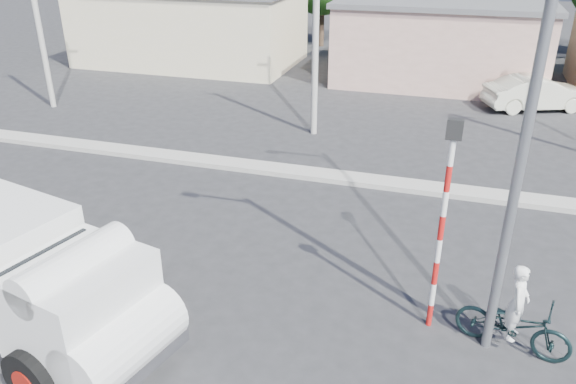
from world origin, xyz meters
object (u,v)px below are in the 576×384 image
(cyclist, at_px, (515,316))
(car_cream, at_px, (537,93))
(bicycle, at_px, (513,325))
(traffic_pole, at_px, (444,211))
(streetlight, at_px, (523,93))
(truck, at_px, (18,276))

(cyclist, distance_m, car_cream, 16.73)
(bicycle, bearing_deg, traffic_pole, 93.01)
(streetlight, bearing_deg, traffic_pole, 162.27)
(car_cream, distance_m, streetlight, 17.36)
(streetlight, bearing_deg, truck, -164.10)
(traffic_pole, bearing_deg, bicycle, -9.81)
(truck, xyz_separation_m, bicycle, (8.95, 2.42, -0.87))
(traffic_pole, bearing_deg, streetlight, -17.73)
(car_cream, relative_size, streetlight, 0.49)
(cyclist, bearing_deg, traffic_pole, 93.01)
(car_cream, relative_size, traffic_pole, 1.02)
(bicycle, bearing_deg, truck, 117.95)
(bicycle, height_order, cyclist, cyclist)
(cyclist, bearing_deg, truck, 117.95)
(truck, distance_m, cyclist, 9.30)
(cyclist, bearing_deg, streetlight, 106.50)
(cyclist, height_order, car_cream, cyclist)
(bicycle, xyz_separation_m, cyclist, (0.00, 0.00, 0.22))
(cyclist, xyz_separation_m, streetlight, (-0.58, -0.04, 4.19))
(car_cream, xyz_separation_m, streetlight, (-2.33, -16.68, 4.23))
(truck, height_order, car_cream, truck)
(truck, relative_size, cyclist, 4.26)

